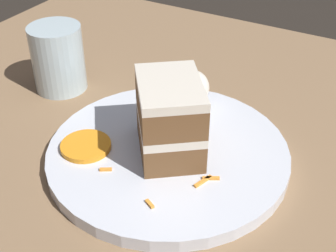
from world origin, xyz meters
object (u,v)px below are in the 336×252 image
object	(u,v)px
drinking_glass	(59,62)
plate	(168,153)
orange_garnish	(86,146)
cream_dollop	(191,88)
cake_slice	(170,118)

from	to	relation	value
drinking_glass	plate	bearing A→B (deg)	-107.33
orange_garnish	cream_dollop	bearing A→B (deg)	-22.97
cream_dollop	orange_garnish	xyz separation A→B (m)	(-0.16, 0.07, -0.02)
orange_garnish	drinking_glass	world-z (taller)	drinking_glass
cake_slice	cream_dollop	world-z (taller)	cake_slice
plate	orange_garnish	distance (m)	0.10
cake_slice	drinking_glass	world-z (taller)	cake_slice
orange_garnish	drinking_glass	distance (m)	0.19
cake_slice	drinking_glass	size ratio (longest dim) A/B	1.22
plate	cream_dollop	world-z (taller)	cream_dollop
cake_slice	drinking_glass	bearing A→B (deg)	-54.63
cake_slice	orange_garnish	distance (m)	0.11
orange_garnish	cake_slice	bearing A→B (deg)	-62.22
plate	cake_slice	size ratio (longest dim) A/B	2.43
cake_slice	orange_garnish	bearing A→B (deg)	-9.32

